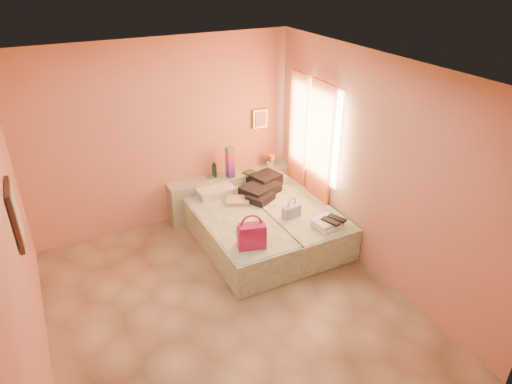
{
  "coord_description": "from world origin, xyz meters",
  "views": [
    {
      "loc": [
        -1.59,
        -3.9,
        3.79
      ],
      "look_at": [
        0.79,
        0.85,
        0.97
      ],
      "focal_mm": 32.0,
      "sensor_mm": 36.0,
      "label": 1
    }
  ],
  "objects_px": {
    "blue_handbag": "(291,211)",
    "towel_stack": "(328,223)",
    "headboard_ledge": "(231,193)",
    "water_bottle": "(214,170)",
    "bed_right": "(292,219)",
    "bed_left": "(237,234)",
    "magenta_handbag": "(251,235)",
    "green_book": "(249,172)",
    "flower_vase": "(270,158)"
  },
  "relations": [
    {
      "from": "headboard_ledge",
      "to": "towel_stack",
      "type": "relative_size",
      "value": 5.86
    },
    {
      "from": "magenta_handbag",
      "to": "blue_handbag",
      "type": "xyz_separation_m",
      "value": [
        0.82,
        0.4,
        -0.08
      ]
    },
    {
      "from": "water_bottle",
      "to": "towel_stack",
      "type": "height_order",
      "value": "water_bottle"
    },
    {
      "from": "water_bottle",
      "to": "blue_handbag",
      "type": "relative_size",
      "value": 0.88
    },
    {
      "from": "headboard_ledge",
      "to": "water_bottle",
      "type": "xyz_separation_m",
      "value": [
        -0.26,
        0.03,
        0.44
      ]
    },
    {
      "from": "water_bottle",
      "to": "blue_handbag",
      "type": "xyz_separation_m",
      "value": [
        0.59,
        -1.36,
        -0.18
      ]
    },
    {
      "from": "headboard_ledge",
      "to": "flower_vase",
      "type": "distance_m",
      "value": 0.84
    },
    {
      "from": "bed_right",
      "to": "blue_handbag",
      "type": "relative_size",
      "value": 7.49
    },
    {
      "from": "headboard_ledge",
      "to": "bed_right",
      "type": "distance_m",
      "value": 1.18
    },
    {
      "from": "bed_left",
      "to": "water_bottle",
      "type": "bearing_deg",
      "value": 83.43
    },
    {
      "from": "bed_right",
      "to": "blue_handbag",
      "type": "bearing_deg",
      "value": -125.39
    },
    {
      "from": "bed_right",
      "to": "green_book",
      "type": "xyz_separation_m",
      "value": [
        -0.24,
        0.97,
        0.41
      ]
    },
    {
      "from": "blue_handbag",
      "to": "flower_vase",
      "type": "bearing_deg",
      "value": 65.14
    },
    {
      "from": "headboard_ledge",
      "to": "bed_left",
      "type": "height_order",
      "value": "headboard_ledge"
    },
    {
      "from": "blue_handbag",
      "to": "towel_stack",
      "type": "bearing_deg",
      "value": -65.02
    },
    {
      "from": "bed_left",
      "to": "flower_vase",
      "type": "distance_m",
      "value": 1.6
    },
    {
      "from": "water_bottle",
      "to": "magenta_handbag",
      "type": "relative_size",
      "value": 0.67
    },
    {
      "from": "bed_left",
      "to": "magenta_handbag",
      "type": "relative_size",
      "value": 5.7
    },
    {
      "from": "bed_right",
      "to": "water_bottle",
      "type": "relative_size",
      "value": 8.52
    },
    {
      "from": "towel_stack",
      "to": "flower_vase",
      "type": "bearing_deg",
      "value": 87.87
    },
    {
      "from": "blue_handbag",
      "to": "towel_stack",
      "type": "distance_m",
      "value": 0.55
    },
    {
      "from": "headboard_ledge",
      "to": "flower_vase",
      "type": "height_order",
      "value": "flower_vase"
    },
    {
      "from": "bed_right",
      "to": "towel_stack",
      "type": "bearing_deg",
      "value": -82.14
    },
    {
      "from": "blue_handbag",
      "to": "headboard_ledge",
      "type": "bearing_deg",
      "value": 94.6
    },
    {
      "from": "magenta_handbag",
      "to": "towel_stack",
      "type": "height_order",
      "value": "magenta_handbag"
    },
    {
      "from": "blue_handbag",
      "to": "towel_stack",
      "type": "relative_size",
      "value": 0.76
    },
    {
      "from": "headboard_ledge",
      "to": "water_bottle",
      "type": "relative_size",
      "value": 8.73
    },
    {
      "from": "bed_left",
      "to": "towel_stack",
      "type": "height_order",
      "value": "towel_stack"
    },
    {
      "from": "water_bottle",
      "to": "blue_handbag",
      "type": "bearing_deg",
      "value": -66.45
    },
    {
      "from": "headboard_ledge",
      "to": "water_bottle",
      "type": "distance_m",
      "value": 0.52
    },
    {
      "from": "magenta_handbag",
      "to": "green_book",
      "type": "bearing_deg",
      "value": 80.53
    },
    {
      "from": "flower_vase",
      "to": "bed_left",
      "type": "bearing_deg",
      "value": -135.64
    },
    {
      "from": "bed_left",
      "to": "water_bottle",
      "type": "distance_m",
      "value": 1.2
    },
    {
      "from": "headboard_ledge",
      "to": "bed_left",
      "type": "bearing_deg",
      "value": -109.65
    },
    {
      "from": "headboard_ledge",
      "to": "green_book",
      "type": "relative_size",
      "value": 11.49
    },
    {
      "from": "headboard_ledge",
      "to": "water_bottle",
      "type": "height_order",
      "value": "water_bottle"
    },
    {
      "from": "blue_handbag",
      "to": "bed_left",
      "type": "bearing_deg",
      "value": 148.84
    },
    {
      "from": "water_bottle",
      "to": "green_book",
      "type": "relative_size",
      "value": 1.32
    },
    {
      "from": "flower_vase",
      "to": "blue_handbag",
      "type": "relative_size",
      "value": 1.03
    },
    {
      "from": "water_bottle",
      "to": "green_book",
      "type": "xyz_separation_m",
      "value": [
        0.55,
        -0.11,
        -0.1
      ]
    },
    {
      "from": "headboard_ledge",
      "to": "bed_left",
      "type": "xyz_separation_m",
      "value": [
        -0.38,
        -1.05,
        -0.08
      ]
    },
    {
      "from": "headboard_ledge",
      "to": "green_book",
      "type": "height_order",
      "value": "green_book"
    },
    {
      "from": "headboard_ledge",
      "to": "bed_right",
      "type": "bearing_deg",
      "value": -63.43
    },
    {
      "from": "water_bottle",
      "to": "bed_right",
      "type": "bearing_deg",
      "value": -53.81
    },
    {
      "from": "bed_left",
      "to": "green_book",
      "type": "xyz_separation_m",
      "value": [
        0.66,
        0.97,
        0.41
      ]
    },
    {
      "from": "green_book",
      "to": "flower_vase",
      "type": "distance_m",
      "value": 0.45
    },
    {
      "from": "bed_right",
      "to": "water_bottle",
      "type": "xyz_separation_m",
      "value": [
        -0.79,
        1.08,
        0.52
      ]
    },
    {
      "from": "bed_right",
      "to": "flower_vase",
      "type": "height_order",
      "value": "flower_vase"
    },
    {
      "from": "water_bottle",
      "to": "headboard_ledge",
      "type": "bearing_deg",
      "value": -6.29
    },
    {
      "from": "water_bottle",
      "to": "flower_vase",
      "type": "distance_m",
      "value": 0.97
    }
  ]
}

